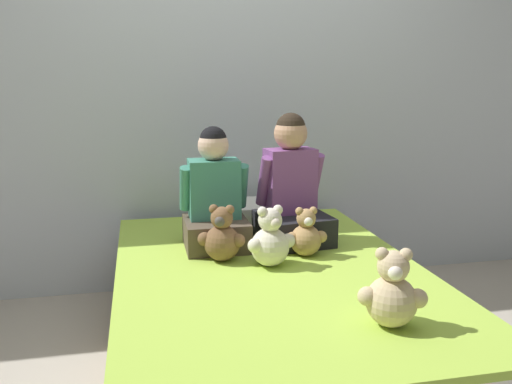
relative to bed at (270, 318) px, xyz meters
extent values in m
plane|color=#B2A899|center=(0.00, 0.00, -0.23)|extent=(14.00, 14.00, 0.00)
cube|color=silver|center=(0.00, 1.09, 1.02)|extent=(8.00, 0.06, 2.50)
cube|color=#997F60|center=(0.00, 0.00, -0.11)|extent=(1.34, 1.96, 0.26)
cube|color=white|center=(0.00, 0.00, 0.11)|extent=(1.31, 1.92, 0.19)
cube|color=#A8D147|center=(0.00, 0.00, 0.22)|extent=(1.33, 1.94, 0.03)
cube|color=brown|center=(-0.19, 0.34, 0.31)|extent=(0.30, 0.32, 0.14)
cube|color=#3D8470|center=(-0.19, 0.39, 0.52)|extent=(0.24, 0.16, 0.29)
sphere|color=beige|center=(-0.19, 0.39, 0.74)|extent=(0.15, 0.15, 0.15)
sphere|color=black|center=(-0.19, 0.39, 0.76)|extent=(0.13, 0.13, 0.13)
cylinder|color=#3D8470|center=(-0.33, 0.39, 0.53)|extent=(0.06, 0.13, 0.24)
cylinder|color=#3D8470|center=(-0.05, 0.39, 0.53)|extent=(0.06, 0.13, 0.24)
cube|color=black|center=(0.20, 0.34, 0.31)|extent=(0.37, 0.38, 0.15)
cube|color=#7F4789|center=(0.20, 0.39, 0.55)|extent=(0.26, 0.17, 0.32)
sphere|color=tan|center=(0.20, 0.39, 0.78)|extent=(0.17, 0.17, 0.17)
sphere|color=#2D2319|center=(0.20, 0.39, 0.81)|extent=(0.15, 0.15, 0.15)
cylinder|color=#7F4789|center=(0.06, 0.38, 0.55)|extent=(0.07, 0.15, 0.26)
cylinder|color=#7F4789|center=(0.34, 0.41, 0.55)|extent=(0.07, 0.15, 0.26)
sphere|color=brown|center=(-0.19, 0.15, 0.32)|extent=(0.16, 0.16, 0.16)
sphere|color=brown|center=(-0.19, 0.15, 0.44)|extent=(0.10, 0.10, 0.10)
sphere|color=#4C4742|center=(-0.21, 0.10, 0.43)|extent=(0.05, 0.05, 0.05)
sphere|color=brown|center=(-0.22, 0.16, 0.48)|extent=(0.04, 0.04, 0.04)
sphere|color=brown|center=(-0.16, 0.13, 0.48)|extent=(0.04, 0.04, 0.04)
sphere|color=brown|center=(-0.27, 0.16, 0.34)|extent=(0.06, 0.06, 0.06)
sphere|color=brown|center=(-0.12, 0.10, 0.34)|extent=(0.06, 0.06, 0.06)
sphere|color=tan|center=(0.20, 0.13, 0.31)|extent=(0.15, 0.15, 0.15)
sphere|color=tan|center=(0.20, 0.13, 0.42)|extent=(0.09, 0.09, 0.09)
sphere|color=white|center=(0.20, 0.09, 0.41)|extent=(0.04, 0.04, 0.04)
sphere|color=tan|center=(0.17, 0.14, 0.45)|extent=(0.04, 0.04, 0.04)
sphere|color=tan|center=(0.24, 0.13, 0.45)|extent=(0.04, 0.04, 0.04)
sphere|color=tan|center=(0.13, 0.12, 0.33)|extent=(0.06, 0.06, 0.06)
sphere|color=tan|center=(0.27, 0.11, 0.33)|extent=(0.06, 0.06, 0.06)
sphere|color=silver|center=(0.01, 0.03, 0.32)|extent=(0.17, 0.17, 0.17)
sphere|color=silver|center=(0.01, 0.03, 0.45)|extent=(0.11, 0.11, 0.11)
sphere|color=beige|center=(0.02, -0.01, 0.44)|extent=(0.05, 0.05, 0.05)
sphere|color=silver|center=(-0.03, 0.02, 0.49)|extent=(0.04, 0.04, 0.04)
sphere|color=silver|center=(0.04, 0.04, 0.49)|extent=(0.04, 0.04, 0.04)
sphere|color=silver|center=(-0.07, 0.00, 0.35)|extent=(0.07, 0.07, 0.07)
sphere|color=silver|center=(0.09, 0.04, 0.35)|extent=(0.07, 0.07, 0.07)
sphere|color=#D1B78E|center=(0.26, -0.63, 0.32)|extent=(0.17, 0.17, 0.17)
sphere|color=#D1B78E|center=(0.26, -0.63, 0.45)|extent=(0.11, 0.11, 0.11)
sphere|color=white|center=(0.25, -0.67, 0.44)|extent=(0.05, 0.05, 0.05)
sphere|color=#D1B78E|center=(0.23, -0.62, 0.49)|extent=(0.04, 0.04, 0.04)
sphere|color=#D1B78E|center=(0.30, -0.64, 0.49)|extent=(0.04, 0.04, 0.04)
sphere|color=#D1B78E|center=(0.18, -0.62, 0.35)|extent=(0.07, 0.07, 0.07)
sphere|color=#D1B78E|center=(0.34, -0.67, 0.35)|extent=(0.07, 0.07, 0.07)
cube|color=silver|center=(0.00, 0.78, 0.29)|extent=(0.44, 0.33, 0.11)
camera|label=1|loc=(-0.54, -2.19, 1.06)|focal=38.00mm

